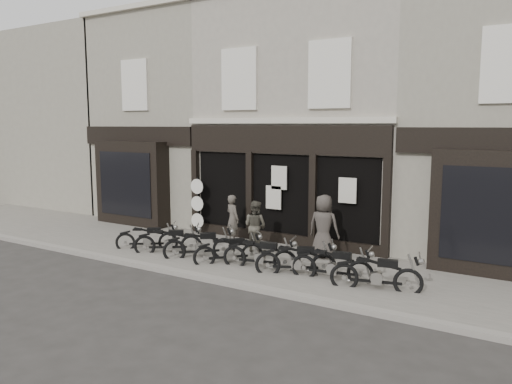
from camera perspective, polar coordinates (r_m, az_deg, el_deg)
The scene contains 18 objects.
ground_plane at distance 13.94m, azimuth -3.05°, elevation -8.64°, with size 90.00×90.00×0.00m, color #2D2B28.
pavement at distance 14.64m, azimuth -1.03°, elevation -7.58°, with size 30.00×4.20×0.12m, color #66635A.
kerb at distance 12.95m, azimuth -6.25°, elevation -9.66°, with size 30.00×0.25×0.13m, color gray.
central_building at distance 18.57m, azimuth 7.47°, elevation 8.14°, with size 7.30×6.22×8.34m.
neighbour_left at distance 21.92m, azimuth -8.06°, elevation 7.95°, with size 5.60×6.73×8.34m.
filler_left at distance 27.90m, azimuth -21.04°, elevation 7.57°, with size 11.00×6.00×8.20m, color gray.
motorcycle_0 at distance 15.85m, azimuth -12.28°, elevation -5.43°, with size 1.69×1.29×0.92m.
motorcycle_1 at distance 15.23m, azimuth -9.93°, elevation -5.83°, with size 1.78×1.35×0.97m.
motorcycle_2 at distance 14.57m, azimuth -6.39°, elevation -6.33°, with size 1.70×1.57×1.00m.
motorcycle_3 at distance 13.97m, azimuth -3.08°, elevation -7.01°, with size 1.53×1.57×0.94m.
motorcycle_4 at distance 13.45m, azimuth 0.51°, elevation -7.48°, with size 2.06×0.77×1.00m.
motorcycle_5 at distance 12.96m, azimuth 4.67°, elevation -8.09°, with size 1.94×1.17×1.00m.
motorcycle_6 at distance 12.63m, azimuth 8.76°, elevation -8.58°, with size 2.08×0.64×1.00m.
motorcycle_7 at distance 12.08m, azimuth 13.66°, elevation -9.44°, with size 2.09×0.84×1.02m.
man_left at distance 16.13m, azimuth -2.68°, elevation -3.09°, with size 0.57×0.37×1.57m, color #4F4841.
man_centre at distance 15.04m, azimuth -0.09°, elevation -3.90°, with size 0.75×0.58×1.54m, color #49453B.
man_right at distance 14.39m, azimuth 7.74°, elevation -3.92°, with size 0.90×0.58×1.84m, color #413B36.
advert_sign_post at distance 17.46m, azimuth -6.68°, elevation -1.85°, with size 0.52×0.33×2.13m.
Camera 1 is at (7.63, -10.98, 3.92)m, focal length 35.00 mm.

